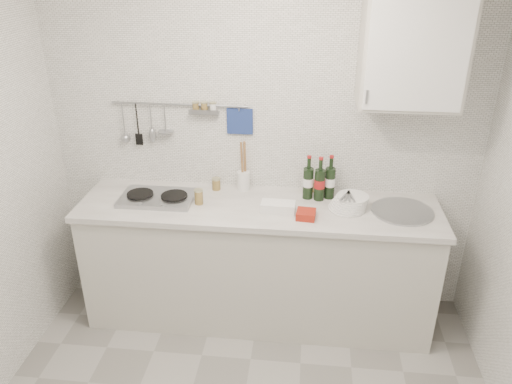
# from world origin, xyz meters

# --- Properties ---
(back_wall) EXTENTS (3.00, 0.02, 2.50)m
(back_wall) POSITION_xyz_m (0.00, 1.40, 1.25)
(back_wall) COLOR silver
(back_wall) RESTS_ON floor
(counter) EXTENTS (2.44, 0.64, 0.96)m
(counter) POSITION_xyz_m (0.01, 1.10, 0.43)
(counter) COLOR #BAB7AC
(counter) RESTS_ON floor
(wall_rail) EXTENTS (0.98, 0.09, 0.34)m
(wall_rail) POSITION_xyz_m (-0.60, 1.37, 1.43)
(wall_rail) COLOR #93969B
(wall_rail) RESTS_ON back_wall
(wall_cabinet) EXTENTS (0.60, 0.38, 0.70)m
(wall_cabinet) POSITION_xyz_m (0.90, 1.22, 1.95)
(wall_cabinet) COLOR #BAB7AC
(wall_cabinet) RESTS_ON back_wall
(plate_stack_hob) EXTENTS (0.23, 0.23, 0.02)m
(plate_stack_hob) POSITION_xyz_m (-0.76, 1.07, 0.93)
(plate_stack_hob) COLOR #4A58A8
(plate_stack_hob) RESTS_ON counter
(plate_stack_sink) EXTENTS (0.27, 0.25, 0.10)m
(plate_stack_sink) POSITION_xyz_m (0.61, 1.11, 0.96)
(plate_stack_sink) COLOR white
(plate_stack_sink) RESTS_ON counter
(wine_bottles) EXTENTS (0.22, 0.11, 0.31)m
(wine_bottles) POSITION_xyz_m (0.40, 1.25, 1.07)
(wine_bottles) COLOR black
(wine_bottles) RESTS_ON counter
(butter_dish) EXTENTS (0.23, 0.12, 0.07)m
(butter_dish) POSITION_xyz_m (0.14, 1.02, 0.95)
(butter_dish) COLOR white
(butter_dish) RESTS_ON counter
(strawberry_punnet) EXTENTS (0.13, 0.13, 0.05)m
(strawberry_punnet) POSITION_xyz_m (0.32, 0.95, 0.94)
(strawberry_punnet) COLOR #A31C12
(strawberry_punnet) RESTS_ON counter
(utensil_crock) EXTENTS (0.09, 0.09, 0.37)m
(utensil_crock) POSITION_xyz_m (-0.13, 1.33, 1.01)
(utensil_crock) COLOR white
(utensil_crock) RESTS_ON counter
(jar_a) EXTENTS (0.06, 0.06, 0.09)m
(jar_a) POSITION_xyz_m (-0.33, 1.31, 0.96)
(jar_a) COLOR olive
(jar_a) RESTS_ON counter
(jar_b) EXTENTS (0.07, 0.07, 0.09)m
(jar_b) POSITION_xyz_m (0.39, 1.35, 0.96)
(jar_b) COLOR olive
(jar_b) RESTS_ON counter
(jar_c) EXTENTS (0.06, 0.06, 0.08)m
(jar_c) POSITION_xyz_m (0.57, 1.16, 0.96)
(jar_c) COLOR olive
(jar_c) RESTS_ON counter
(jar_d) EXTENTS (0.06, 0.06, 0.11)m
(jar_d) POSITION_xyz_m (-0.40, 1.07, 0.97)
(jar_d) COLOR olive
(jar_d) RESTS_ON counter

